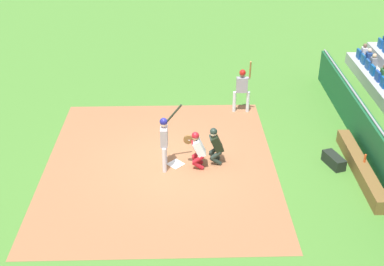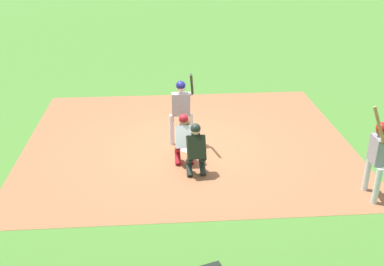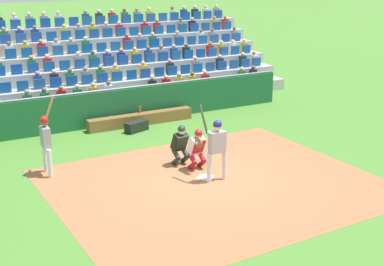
{
  "view_description": "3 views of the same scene",
  "coord_description": "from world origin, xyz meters",
  "px_view_note": "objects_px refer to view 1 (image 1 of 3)",
  "views": [
    {
      "loc": [
        -13.67,
        -0.46,
        8.77
      ],
      "look_at": [
        0.16,
        -0.53,
        1.08
      ],
      "focal_mm": 46.68,
      "sensor_mm": 36.0,
      "label": 1
    },
    {
      "loc": [
        -0.47,
        -10.63,
        5.42
      ],
      "look_at": [
        0.04,
        -1.17,
        1.02
      ],
      "focal_mm": 42.38,
      "sensor_mm": 36.0,
      "label": 2
    },
    {
      "loc": [
        7.22,
        12.25,
        5.8
      ],
      "look_at": [
        0.3,
        -0.24,
        1.33
      ],
      "focal_mm": 50.18,
      "sensor_mm": 36.0,
      "label": 3
    }
  ],
  "objects_px": {
    "catcher_crouching": "(197,147)",
    "dugout_bench": "(360,168)",
    "home_plate_marker": "(176,164)",
    "on_deck_batter": "(242,86)",
    "batter_at_plate": "(164,137)",
    "equipment_duffel_bag": "(334,160)",
    "home_plate_umpire": "(215,144)",
    "water_bottle_on_bench": "(365,158)"
  },
  "relations": [
    {
      "from": "batter_at_plate",
      "to": "dugout_bench",
      "type": "height_order",
      "value": "batter_at_plate"
    },
    {
      "from": "home_plate_umpire",
      "to": "equipment_duffel_bag",
      "type": "relative_size",
      "value": 1.45
    },
    {
      "from": "home_plate_marker",
      "to": "dugout_bench",
      "type": "height_order",
      "value": "dugout_bench"
    },
    {
      "from": "dugout_bench",
      "to": "equipment_duffel_bag",
      "type": "bearing_deg",
      "value": 55.67
    },
    {
      "from": "catcher_crouching",
      "to": "on_deck_batter",
      "type": "relative_size",
      "value": 0.58
    },
    {
      "from": "catcher_crouching",
      "to": "dugout_bench",
      "type": "relative_size",
      "value": 0.31
    },
    {
      "from": "home_plate_marker",
      "to": "on_deck_batter",
      "type": "bearing_deg",
      "value": -32.78
    },
    {
      "from": "home_plate_marker",
      "to": "batter_at_plate",
      "type": "distance_m",
      "value": 1.16
    },
    {
      "from": "home_plate_umpire",
      "to": "equipment_duffel_bag",
      "type": "height_order",
      "value": "home_plate_umpire"
    },
    {
      "from": "dugout_bench",
      "to": "water_bottle_on_bench",
      "type": "distance_m",
      "value": 0.37
    },
    {
      "from": "batter_at_plate",
      "to": "catcher_crouching",
      "type": "distance_m",
      "value": 1.09
    },
    {
      "from": "home_plate_marker",
      "to": "dugout_bench",
      "type": "distance_m",
      "value": 5.84
    },
    {
      "from": "catcher_crouching",
      "to": "water_bottle_on_bench",
      "type": "xyz_separation_m",
      "value": [
        -0.45,
        -5.2,
        -0.14
      ]
    },
    {
      "from": "dugout_bench",
      "to": "water_bottle_on_bench",
      "type": "relative_size",
      "value": 15.3
    },
    {
      "from": "catcher_crouching",
      "to": "equipment_duffel_bag",
      "type": "distance_m",
      "value": 4.45
    },
    {
      "from": "home_plate_marker",
      "to": "home_plate_umpire",
      "type": "bearing_deg",
      "value": -84.62
    },
    {
      "from": "home_plate_umpire",
      "to": "dugout_bench",
      "type": "height_order",
      "value": "home_plate_umpire"
    },
    {
      "from": "home_plate_marker",
      "to": "catcher_crouching",
      "type": "height_order",
      "value": "catcher_crouching"
    },
    {
      "from": "home_plate_marker",
      "to": "batter_at_plate",
      "type": "relative_size",
      "value": 0.21
    },
    {
      "from": "home_plate_marker",
      "to": "catcher_crouching",
      "type": "xyz_separation_m",
      "value": [
        -0.13,
        -0.69,
        0.7
      ]
    },
    {
      "from": "on_deck_batter",
      "to": "equipment_duffel_bag",
      "type": "bearing_deg",
      "value": -146.03
    },
    {
      "from": "home_plate_umpire",
      "to": "on_deck_batter",
      "type": "bearing_deg",
      "value": -17.73
    },
    {
      "from": "dugout_bench",
      "to": "equipment_duffel_bag",
      "type": "height_order",
      "value": "dugout_bench"
    },
    {
      "from": "catcher_crouching",
      "to": "water_bottle_on_bench",
      "type": "bearing_deg",
      "value": -94.96
    },
    {
      "from": "dugout_bench",
      "to": "on_deck_batter",
      "type": "relative_size",
      "value": 1.88
    },
    {
      "from": "home_plate_marker",
      "to": "home_plate_umpire",
      "type": "distance_m",
      "value": 1.46
    },
    {
      "from": "batter_at_plate",
      "to": "home_plate_umpire",
      "type": "xyz_separation_m",
      "value": [
        0.28,
        -1.61,
        -0.41
      ]
    },
    {
      "from": "home_plate_marker",
      "to": "home_plate_umpire",
      "type": "height_order",
      "value": "home_plate_umpire"
    },
    {
      "from": "water_bottle_on_bench",
      "to": "equipment_duffel_bag",
      "type": "height_order",
      "value": "water_bottle_on_bench"
    },
    {
      "from": "home_plate_marker",
      "to": "water_bottle_on_bench",
      "type": "bearing_deg",
      "value": -95.6
    },
    {
      "from": "batter_at_plate",
      "to": "water_bottle_on_bench",
      "type": "relative_size",
      "value": 7.85
    },
    {
      "from": "batter_at_plate",
      "to": "equipment_duffel_bag",
      "type": "xyz_separation_m",
      "value": [
        0.08,
        -5.43,
        -0.93
      ]
    },
    {
      "from": "home_plate_umpire",
      "to": "equipment_duffel_bag",
      "type": "distance_m",
      "value": 3.86
    },
    {
      "from": "dugout_bench",
      "to": "water_bottle_on_bench",
      "type": "bearing_deg",
      "value": -99.41
    },
    {
      "from": "batter_at_plate",
      "to": "water_bottle_on_bench",
      "type": "bearing_deg",
      "value": -93.84
    },
    {
      "from": "home_plate_marker",
      "to": "dugout_bench",
      "type": "relative_size",
      "value": 0.11
    },
    {
      "from": "catcher_crouching",
      "to": "home_plate_umpire",
      "type": "distance_m",
      "value": 0.64
    },
    {
      "from": "batter_at_plate",
      "to": "dugout_bench",
      "type": "relative_size",
      "value": 0.51
    },
    {
      "from": "catcher_crouching",
      "to": "equipment_duffel_bag",
      "type": "xyz_separation_m",
      "value": [
        0.05,
        -4.41,
        -0.53
      ]
    },
    {
      "from": "batter_at_plate",
      "to": "catcher_crouching",
      "type": "bearing_deg",
      "value": -88.06
    },
    {
      "from": "home_plate_marker",
      "to": "on_deck_batter",
      "type": "distance_m",
      "value": 4.68
    },
    {
      "from": "home_plate_marker",
      "to": "dugout_bench",
      "type": "bearing_deg",
      "value": -95.54
    }
  ]
}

